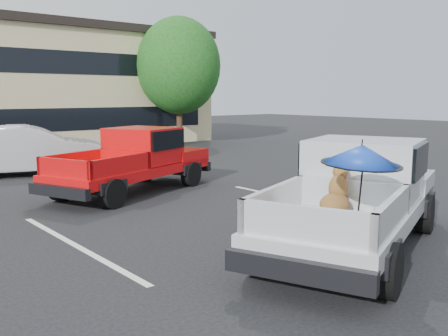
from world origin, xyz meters
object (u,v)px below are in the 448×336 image
at_px(red_pickup, 140,157).
at_px(silver_sedan, 31,150).
at_px(tree_back, 64,66).
at_px(tree_right, 179,66).
at_px(silver_pickup, 361,187).

xyz_separation_m(red_pickup, silver_sedan, (-1.34, 4.87, -0.13)).
xyz_separation_m(tree_back, silver_sedan, (-6.78, -13.32, -3.58)).
bearing_deg(tree_back, red_pickup, -106.66).
height_order(tree_right, red_pickup, tree_right).
distance_m(tree_right, red_pickup, 13.62).
distance_m(tree_back, silver_sedan, 15.37).
bearing_deg(red_pickup, tree_back, 52.76).
xyz_separation_m(tree_right, tree_back, (-3.00, 8.00, 0.20)).
height_order(tree_back, silver_pickup, tree_back).
bearing_deg(silver_sedan, tree_right, -42.62).
distance_m(silver_pickup, red_pickup, 7.03).
bearing_deg(red_pickup, tree_right, 29.76).
bearing_deg(silver_pickup, tree_right, 43.56).
xyz_separation_m(silver_pickup, silver_sedan, (-1.66, 11.89, -0.22)).
relative_size(tree_right, silver_sedan, 1.35).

